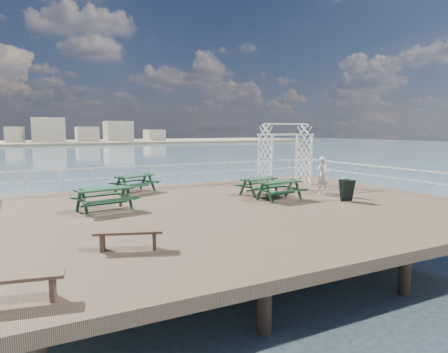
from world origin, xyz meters
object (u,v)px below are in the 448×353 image
at_px(flat_bench_near, 129,235).
at_px(flat_bench_far, 13,283).
at_px(picnic_table_a, 135,180).
at_px(picnic_table_b, 259,183).
at_px(picnic_table_d, 104,194).
at_px(trellis_arbor, 285,158).
at_px(person, 323,176).
at_px(picnic_table_c, 280,186).

height_order(flat_bench_near, flat_bench_far, flat_bench_near).
xyz_separation_m(picnic_table_a, picnic_table_b, (4.79, -3.30, -0.04)).
height_order(picnic_table_b, flat_bench_near, picnic_table_b).
bearing_deg(picnic_table_d, flat_bench_far, -122.70).
relative_size(picnic_table_b, trellis_arbor, 0.62).
bearing_deg(trellis_arbor, flat_bench_near, -140.43).
bearing_deg(picnic_table_b, person, -38.55).
bearing_deg(picnic_table_b, picnic_table_a, 132.73).
bearing_deg(flat_bench_near, trellis_arbor, 56.28).
height_order(picnic_table_b, trellis_arbor, trellis_arbor).
bearing_deg(trellis_arbor, picnic_table_c, -125.93).
bearing_deg(person, picnic_table_d, 177.95).
bearing_deg(flat_bench_near, picnic_table_a, 93.58).
xyz_separation_m(picnic_table_d, person, (9.53, -0.74, 0.25)).
relative_size(picnic_table_c, trellis_arbor, 0.60).
bearing_deg(trellis_arbor, picnic_table_b, -141.39).
height_order(picnic_table_a, picnic_table_c, same).
distance_m(picnic_table_a, picnic_table_d, 4.38).
bearing_deg(flat_bench_near, picnic_table_b, 56.67).
bearing_deg(flat_bench_near, picnic_table_d, 105.03).
relative_size(picnic_table_d, flat_bench_near, 1.31).
bearing_deg(flat_bench_far, flat_bench_near, 51.61).
bearing_deg(picnic_table_a, trellis_arbor, -33.86).
relative_size(flat_bench_near, trellis_arbor, 0.52).
height_order(picnic_table_c, picnic_table_d, picnic_table_d).
height_order(picnic_table_b, picnic_table_c, picnic_table_c).
height_order(picnic_table_a, person, person).
bearing_deg(person, trellis_arbor, 86.07).
height_order(picnic_table_a, flat_bench_far, picnic_table_a).
bearing_deg(trellis_arbor, flat_bench_far, -139.69).
bearing_deg(picnic_table_c, picnic_table_a, 130.55).
bearing_deg(picnic_table_b, picnic_table_d, 171.60).
xyz_separation_m(picnic_table_c, trellis_arbor, (2.96, 3.69, 0.87)).
bearing_deg(picnic_table_b, trellis_arbor, 23.12).
bearing_deg(person, picnic_table_a, 150.72).
bearing_deg(picnic_table_c, trellis_arbor, 46.92).
distance_m(picnic_table_d, trellis_arbor, 10.30).
xyz_separation_m(picnic_table_c, person, (2.58, 0.27, 0.28)).
distance_m(picnic_table_a, picnic_table_b, 5.82).
relative_size(picnic_table_d, trellis_arbor, 0.68).
distance_m(picnic_table_a, flat_bench_near, 9.21).
height_order(picnic_table_c, trellis_arbor, trellis_arbor).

